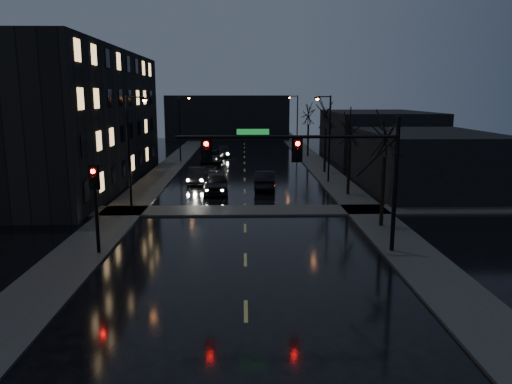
{
  "coord_description": "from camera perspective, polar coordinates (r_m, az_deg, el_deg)",
  "views": [
    {
      "loc": [
        -0.04,
        -15.64,
        8.01
      ],
      "look_at": [
        0.56,
        9.15,
        3.2
      ],
      "focal_mm": 35.0,
      "sensor_mm": 36.0,
      "label": 1
    }
  ],
  "objects": [
    {
      "name": "commercial_right_near",
      "position": [
        44.78,
        18.97,
        3.32
      ],
      "size": [
        10.0,
        14.0,
        5.0
      ],
      "primitive_type": "cube",
      "color": "black",
      "rests_on": "ground"
    },
    {
      "name": "tree_mid_b",
      "position": [
        52.34,
        8.01,
        9.34
      ],
      "size": [
        3.74,
        3.74,
        8.59
      ],
      "color": "black",
      "rests_on": "ground"
    },
    {
      "name": "sidewalk_cross",
      "position": [
        35.05,
        -1.28,
        -2.13
      ],
      "size": [
        40.0,
        3.0,
        0.12
      ],
      "primitive_type": "cube",
      "color": "#2D2D2B",
      "rests_on": "ground"
    },
    {
      "name": "tree_mid_a",
      "position": [
        40.59,
        10.73,
        7.71
      ],
      "size": [
        3.3,
        3.3,
        7.58
      ],
      "color": "black",
      "rests_on": "ground"
    },
    {
      "name": "streetlight_l_far",
      "position": [
        61.19,
        -8.53,
        7.83
      ],
      "size": [
        1.53,
        0.28,
        8.0
      ],
      "color": "black",
      "rests_on": "ground"
    },
    {
      "name": "tree_near",
      "position": [
        30.87,
        14.61,
        7.3
      ],
      "size": [
        3.52,
        3.52,
        8.08
      ],
      "color": "black",
      "rests_on": "ground"
    },
    {
      "name": "commercial_right_far",
      "position": [
        66.07,
        13.66,
        6.33
      ],
      "size": [
        12.0,
        18.0,
        6.0
      ],
      "primitive_type": "cube",
      "color": "black",
      "rests_on": "ground"
    },
    {
      "name": "oncoming_car_c",
      "position": [
        60.85,
        -5.09,
        4.08
      ],
      "size": [
        2.62,
        5.42,
        1.49
      ],
      "primitive_type": "imported",
      "rotation": [
        0.0,
        0.0,
        -0.03
      ],
      "color": "black",
      "rests_on": "ground"
    },
    {
      "name": "oncoming_car_a",
      "position": [
        41.69,
        -4.6,
        1.05
      ],
      "size": [
        2.21,
        5.05,
        1.69
      ],
      "primitive_type": "imported",
      "rotation": [
        0.0,
        0.0,
        0.04
      ],
      "color": "black",
      "rests_on": "ground"
    },
    {
      "name": "streetlight_l_near",
      "position": [
        34.63,
        -14.01,
        5.29
      ],
      "size": [
        1.53,
        0.28,
        8.0
      ],
      "color": "black",
      "rests_on": "ground"
    },
    {
      "name": "tree_far",
      "position": [
        66.21,
        6.03,
        9.24
      ],
      "size": [
        3.43,
        3.43,
        7.88
      ],
      "color": "black",
      "rests_on": "ground"
    },
    {
      "name": "lead_car",
      "position": [
        43.29,
        1.08,
        1.4
      ],
      "size": [
        2.05,
        5.01,
        1.62
      ],
      "primitive_type": "imported",
      "rotation": [
        0.0,
        0.0,
        3.07
      ],
      "color": "black",
      "rests_on": "ground"
    },
    {
      "name": "streetlight_r_mid",
      "position": [
        46.38,
        8.14,
        6.87
      ],
      "size": [
        1.53,
        0.28,
        8.0
      ],
      "color": "black",
      "rests_on": "ground"
    },
    {
      "name": "signal_mast",
      "position": [
        25.14,
        7.55,
        3.7
      ],
      "size": [
        11.11,
        0.41,
        7.0
      ],
      "color": "black",
      "rests_on": "ground"
    },
    {
      "name": "far_block",
      "position": [
        93.77,
        -3.22,
        8.52
      ],
      "size": [
        22.0,
        10.0,
        8.0
      ],
      "primitive_type": "cube",
      "color": "black",
      "rests_on": "ground"
    },
    {
      "name": "signal_pole_left",
      "position": [
        26.22,
        -17.88,
        -0.55
      ],
      "size": [
        0.35,
        0.41,
        4.53
      ],
      "color": "black",
      "rests_on": "ground"
    },
    {
      "name": "apartment_block",
      "position": [
        48.56,
        -21.4,
        7.86
      ],
      "size": [
        12.0,
        30.0,
        12.0
      ],
      "primitive_type": "cube",
      "color": "black",
      "rests_on": "ground"
    },
    {
      "name": "oncoming_car_d",
      "position": [
        66.34,
        -3.73,
        4.62
      ],
      "size": [
        2.27,
        4.81,
        1.36
      ],
      "primitive_type": "imported",
      "rotation": [
        0.0,
        0.0,
        0.08
      ],
      "color": "black",
      "rests_on": "ground"
    },
    {
      "name": "sidewalk_left",
      "position": [
        51.95,
        -10.74,
        1.99
      ],
      "size": [
        3.0,
        140.0,
        0.12
      ],
      "primitive_type": "cube",
      "color": "#2D2D2B",
      "rests_on": "ground"
    },
    {
      "name": "ground",
      "position": [
        17.57,
        -1.14,
        -16.15
      ],
      "size": [
        160.0,
        160.0,
        0.0
      ],
      "primitive_type": "plane",
      "color": "black",
      "rests_on": "ground"
    },
    {
      "name": "sidewalk_right",
      "position": [
        51.97,
        8.1,
        2.07
      ],
      "size": [
        3.0,
        140.0,
        0.12
      ],
      "primitive_type": "cube",
      "color": "#2D2D2B",
      "rests_on": "ground"
    },
    {
      "name": "streetlight_r_far",
      "position": [
        74.1,
        4.58,
        8.45
      ],
      "size": [
        1.53,
        0.28,
        8.0
      ],
      "color": "black",
      "rests_on": "ground"
    },
    {
      "name": "oncoming_car_b",
      "position": [
        46.4,
        -6.76,
        1.89
      ],
      "size": [
        1.57,
        4.48,
        1.47
      ],
      "primitive_type": "imported",
      "rotation": [
        0.0,
        0.0,
        -0.0
      ],
      "color": "black",
      "rests_on": "ground"
    }
  ]
}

